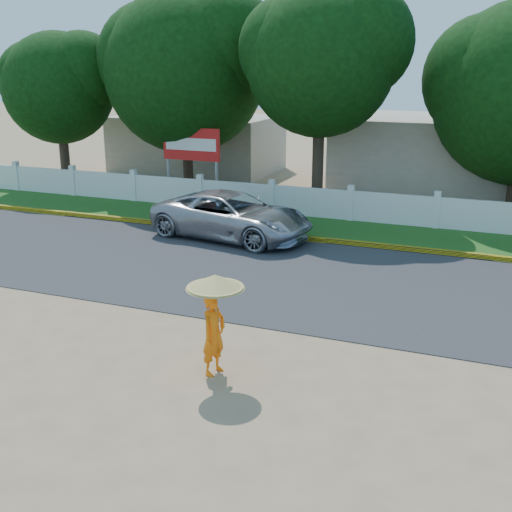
{
  "coord_description": "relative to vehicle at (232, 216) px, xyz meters",
  "views": [
    {
      "loc": [
        5.14,
        -10.96,
        5.6
      ],
      "look_at": [
        0.0,
        2.0,
        1.3
      ],
      "focal_mm": 45.0,
      "sensor_mm": 36.0,
      "label": 1
    }
  ],
  "objects": [
    {
      "name": "fence",
      "position": [
        3.02,
        3.67,
        -0.19
      ],
      "size": [
        40.0,
        0.1,
        1.1
      ],
      "primitive_type": "cube",
      "color": "silver",
      "rests_on": "ground"
    },
    {
      "name": "monk_with_parasol",
      "position": [
        3.49,
        -8.76,
        0.52
      ],
      "size": [
        1.06,
        1.06,
        1.94
      ],
      "color": "orange",
      "rests_on": "ground"
    },
    {
      "name": "building_far",
      "position": [
        -6.98,
        11.47,
        0.66
      ],
      "size": [
        8.0,
        5.0,
        2.8
      ],
      "primitive_type": "cube",
      "color": "#B7AD99",
      "rests_on": "ground"
    },
    {
      "name": "grass_verge",
      "position": [
        3.02,
        2.22,
        -0.72
      ],
      "size": [
        60.0,
        3.5,
        0.03
      ],
      "primitive_type": "cube",
      "color": "#2D601E",
      "rests_on": "ground"
    },
    {
      "name": "tree_row",
      "position": [
        5.11,
        6.74,
        4.42
      ],
      "size": [
        34.35,
        8.48,
        9.72
      ],
      "color": "#473828",
      "rests_on": "ground"
    },
    {
      "name": "building_near",
      "position": [
        6.02,
        10.47,
        0.86
      ],
      "size": [
        10.0,
        6.0,
        3.2
      ],
      "primitive_type": "cube",
      "color": "#B7AD99",
      "rests_on": "ground"
    },
    {
      "name": "curb",
      "position": [
        3.02,
        0.52,
        -0.66
      ],
      "size": [
        40.0,
        0.18,
        0.16
      ],
      "primitive_type": "cube",
      "color": "yellow",
      "rests_on": "ground"
    },
    {
      "name": "road",
      "position": [
        3.02,
        -3.03,
        -0.73
      ],
      "size": [
        60.0,
        7.0,
        0.02
      ],
      "primitive_type": "cube",
      "color": "#38383A",
      "rests_on": "ground"
    },
    {
      "name": "ground",
      "position": [
        3.02,
        -7.53,
        -0.74
      ],
      "size": [
        120.0,
        120.0,
        0.0
      ],
      "primitive_type": "plane",
      "color": "#9E8460",
      "rests_on": "ground"
    },
    {
      "name": "billboard",
      "position": [
        -3.88,
        4.77,
        1.4
      ],
      "size": [
        2.5,
        0.13,
        2.95
      ],
      "color": "gray",
      "rests_on": "ground"
    },
    {
      "name": "vehicle",
      "position": [
        0.0,
        0.0,
        0.0
      ],
      "size": [
        5.64,
        3.26,
        1.48
      ],
      "primitive_type": "imported",
      "rotation": [
        0.0,
        0.0,
        1.41
      ],
      "color": "#A3A5AB",
      "rests_on": "ground"
    }
  ]
}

